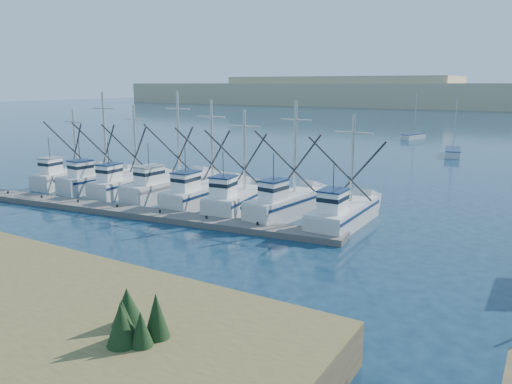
% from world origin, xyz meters
% --- Properties ---
extents(ground, '(500.00, 500.00, 0.00)m').
position_xyz_m(ground, '(0.00, 0.00, 0.00)').
color(ground, '#0C2135').
rests_on(ground, ground).
extents(floating_dock, '(32.33, 5.78, 0.43)m').
position_xyz_m(floating_dock, '(-9.67, 6.29, 0.22)').
color(floating_dock, '#66625B').
rests_on(floating_dock, ground).
extents(dune_ridge, '(360.00, 60.00, 10.00)m').
position_xyz_m(dune_ridge, '(0.00, 210.00, 5.00)').
color(dune_ridge, tan).
rests_on(dune_ridge, ground).
extents(trawler_fleet, '(31.40, 9.44, 9.22)m').
position_xyz_m(trawler_fleet, '(-9.37, 11.38, 0.97)').
color(trawler_fleet, silver).
rests_on(trawler_fleet, ground).
extents(sailboat_near, '(3.04, 7.04, 8.10)m').
position_xyz_m(sailboat_near, '(5.06, 52.63, 0.49)').
color(sailboat_near, silver).
rests_on(sailboat_near, ground).
extents(sailboat_far, '(3.17, 6.11, 8.10)m').
position_xyz_m(sailboat_far, '(-4.90, 71.55, 0.50)').
color(sailboat_far, silver).
rests_on(sailboat_far, ground).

